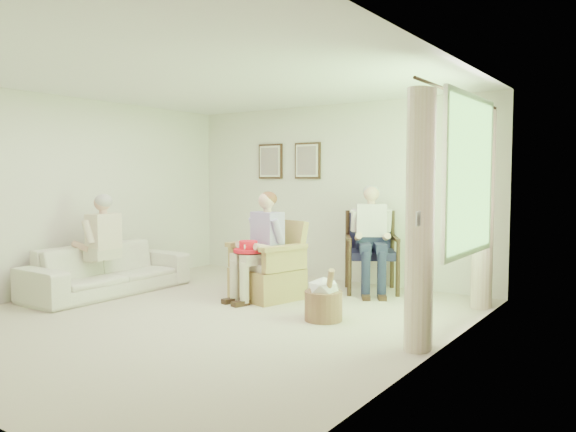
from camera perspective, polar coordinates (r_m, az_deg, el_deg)
The scene contains 18 objects.
floor at distance 6.31m, azimuth -8.14°, elevation -10.12°, with size 5.50×5.50×0.00m, color beige.
back_wall at distance 8.35m, azimuth 4.71°, elevation 2.37°, with size 5.00×0.04×2.60m, color silver.
left_wall at distance 8.04m, azimuth -21.43°, elevation 2.05°, with size 0.04×5.50×2.60m, color silver.
right_wall at distance 4.79m, azimuth 14.21°, elevation 1.06°, with size 0.04×5.50×2.60m, color silver.
ceiling at distance 6.21m, azimuth -8.39°, elevation 13.82°, with size 5.00×5.50×0.02m, color white.
window at distance 5.93m, azimuth 18.01°, elevation 4.29°, with size 0.13×2.50×1.63m.
curtain_left at distance 5.06m, azimuth 13.25°, elevation -0.47°, with size 0.34×0.34×2.30m, color beige.
curtain_right at distance 6.92m, azimuth 19.20°, elevation 0.59°, with size 0.34×0.34×2.30m, color beige.
framed_print_left at distance 8.95m, azimuth -1.82°, elevation 5.57°, with size 0.45×0.05×0.55m.
framed_print_right at distance 8.55m, azimuth 1.97°, elevation 5.64°, with size 0.45×0.05×0.55m.
wicker_armchair at distance 7.14m, azimuth -1.97°, elevation -5.86°, with size 0.77×0.76×0.98m.
wood_armchair at distance 7.64m, azimuth 8.81°, elevation -3.30°, with size 0.68×0.64×1.04m.
sofa at distance 7.80m, azimuth -17.82°, elevation -5.17°, with size 0.85×2.18×0.64m, color white.
person_wicker at distance 6.97m, azimuth -2.62°, elevation -2.33°, with size 0.40×0.63×1.32m.
person_dark at distance 7.46m, azimuth 8.25°, elevation -1.44°, with size 0.40×0.63×1.40m.
person_sofa at distance 7.66m, azimuth -18.70°, elevation -2.19°, with size 0.42×0.62×1.29m.
red_hat at distance 6.87m, azimuth -4.04°, elevation -3.26°, with size 0.36×0.36×0.14m.
hatbox at distance 6.07m, azimuth 3.64°, elevation -8.40°, with size 0.53×0.53×0.60m.
Camera 1 is at (4.17, -4.48, 1.54)m, focal length 35.00 mm.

